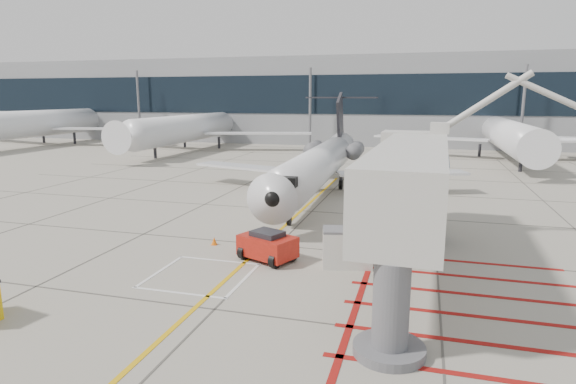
# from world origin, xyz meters

# --- Properties ---
(ground_plane) EXTENTS (260.00, 260.00, 0.00)m
(ground_plane) POSITION_xyz_m (0.00, 0.00, 0.00)
(ground_plane) COLOR #9F9889
(ground_plane) RESTS_ON ground
(regional_jet) EXTENTS (24.82, 30.87, 7.91)m
(regional_jet) POSITION_xyz_m (-0.74, 15.21, 3.95)
(regional_jet) COLOR silver
(regional_jet) RESTS_ON ground_plane
(jet_bridge) EXTENTS (9.68, 19.33, 7.61)m
(jet_bridge) POSITION_xyz_m (6.65, 1.06, 3.80)
(jet_bridge) COLOR beige
(jet_bridge) RESTS_ON ground_plane
(pushback_tug) EXTENTS (3.04, 2.53, 1.52)m
(pushback_tug) POSITION_xyz_m (0.19, 1.73, 0.76)
(pushback_tug) COLOR #AD1B10
(pushback_tug) RESTS_ON ground_plane
(baggage_cart) EXTENTS (2.11, 1.56, 1.20)m
(baggage_cart) POSITION_xyz_m (4.94, 5.46, 0.60)
(baggage_cart) COLOR #545559
(baggage_cart) RESTS_ON ground_plane
(ground_power_unit) EXTENTS (2.47, 1.76, 1.77)m
(ground_power_unit) POSITION_xyz_m (3.97, 1.94, 0.88)
(ground_power_unit) COLOR silver
(ground_power_unit) RESTS_ON ground_plane
(cone_nose) EXTENTS (0.31, 0.31, 0.43)m
(cone_nose) POSITION_xyz_m (-3.28, 3.25, 0.21)
(cone_nose) COLOR orange
(cone_nose) RESTS_ON ground_plane
(cone_side) EXTENTS (0.35, 0.35, 0.49)m
(cone_side) POSITION_xyz_m (-0.58, 5.64, 0.25)
(cone_side) COLOR #DB630B
(cone_side) RESTS_ON ground_plane
(terminal_building) EXTENTS (180.00, 28.00, 14.00)m
(terminal_building) POSITION_xyz_m (10.00, 70.00, 7.00)
(terminal_building) COLOR gray
(terminal_building) RESTS_ON ground_plane
(terminal_glass_band) EXTENTS (180.00, 0.10, 6.00)m
(terminal_glass_band) POSITION_xyz_m (10.00, 55.95, 8.00)
(terminal_glass_band) COLOR black
(terminal_glass_band) RESTS_ON ground_plane
(bg_aircraft_a) EXTENTS (37.26, 41.40, 12.42)m
(bg_aircraft_a) POSITION_xyz_m (-51.75, 46.00, 6.21)
(bg_aircraft_a) COLOR silver
(bg_aircraft_a) RESTS_ON ground_plane
(bg_aircraft_b) EXTENTS (34.33, 38.15, 11.44)m
(bg_aircraft_b) POSITION_xyz_m (-25.51, 46.00, 5.72)
(bg_aircraft_b) COLOR silver
(bg_aircraft_b) RESTS_ON ground_plane
(bg_aircraft_c) EXTENTS (32.76, 36.40, 10.92)m
(bg_aircraft_c) POSITION_xyz_m (16.93, 46.00, 5.46)
(bg_aircraft_c) COLOR silver
(bg_aircraft_c) RESTS_ON ground_plane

